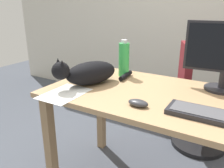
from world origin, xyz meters
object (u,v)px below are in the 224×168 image
keyboard (215,116)px  water_bottle (124,59)px  office_chair (197,104)px  cat (88,73)px  computer_mouse (138,103)px

keyboard → water_bottle: size_ratio=1.65×
office_chair → water_bottle: size_ratio=3.58×
office_chair → cat: 1.10m
computer_mouse → water_bottle: (-0.32, 0.44, 0.11)m
cat → computer_mouse: 0.46m
computer_mouse → cat: bearing=160.5°
keyboard → water_bottle: (-0.68, 0.38, 0.11)m
office_chair → computer_mouse: 1.07m
cat → water_bottle: size_ratio=2.10×
office_chair → keyboard: bearing=-76.5°
office_chair → cat: cat is taller
office_chair → keyboard: size_ratio=2.17×
office_chair → cat: bearing=-123.9°
computer_mouse → water_bottle: 0.55m
keyboard → cat: 0.80m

